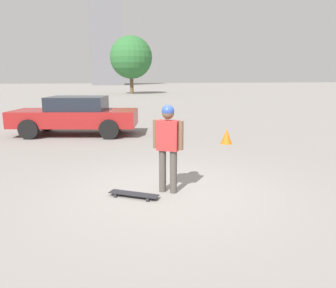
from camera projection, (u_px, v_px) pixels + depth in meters
ground_plane at (168, 192)px, 6.29m from camera, size 220.00×220.00×0.00m
person at (168, 140)px, 6.09m from camera, size 0.52×0.38×1.67m
skateboard at (134, 194)px, 6.00m from camera, size 0.91×0.68×0.07m
car_parked_near at (76, 115)px, 12.33m from camera, size 4.87×2.77×1.45m
building_block_distant at (105, 29)px, 88.21m from camera, size 8.23×12.68×29.43m
tree_distant at (131, 57)px, 41.71m from camera, size 5.39×5.39×7.30m
traffic_cone at (226, 136)px, 10.77m from camera, size 0.37×0.37×0.50m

